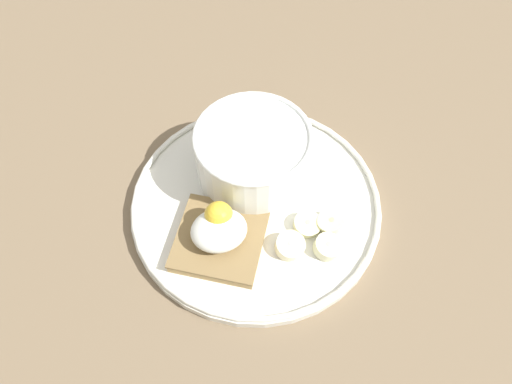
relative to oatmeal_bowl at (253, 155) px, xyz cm
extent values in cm
cube|color=#76624A|center=(-0.66, -3.67, -5.41)|extent=(120.00, 120.00, 2.00)
cylinder|color=silver|center=(-0.66, -3.67, -3.91)|extent=(26.41, 26.41, 1.00)
torus|color=silver|center=(-0.66, -3.67, -3.11)|extent=(26.21, 26.21, 0.60)
cylinder|color=white|center=(-0.01, 0.00, -0.22)|extent=(11.98, 11.98, 6.37)
torus|color=white|center=(-0.01, 0.00, 2.97)|extent=(12.18, 12.18, 0.60)
cylinder|color=white|center=(-0.01, 0.00, -0.53)|extent=(10.58, 10.58, 5.35)
ellipsoid|color=white|center=(-0.01, 0.00, 1.95)|extent=(10.05, 10.05, 1.20)
ellipsoid|color=#D0B88F|center=(1.04, -1.31, 2.36)|extent=(2.24, 2.27, 0.83)
ellipsoid|color=#966B43|center=(0.55, 0.03, 2.34)|extent=(2.16, 1.83, 0.79)
ellipsoid|color=#C1B78B|center=(-0.45, 0.39, 2.31)|extent=(1.88, 1.99, 0.72)
ellipsoid|color=#D2BC8A|center=(2.61, -1.25, 2.27)|extent=(1.66, 1.22, 0.65)
ellipsoid|color=#987548|center=(0.12, 0.19, 2.29)|extent=(1.81, 1.40, 0.69)
ellipsoid|color=tan|center=(0.81, 2.11, 2.20)|extent=(1.31, 1.01, 0.50)
ellipsoid|color=#AC7F58|center=(2.87, 2.08, 2.33)|extent=(1.51, 2.01, 0.78)
cube|color=olive|center=(-5.34, -7.41, -2.26)|extent=(11.52, 11.52, 0.30)
cube|color=tan|center=(-5.34, -7.41, -2.78)|extent=(11.29, 11.29, 1.25)
ellipsoid|color=white|center=(-5.34, -7.41, -0.77)|extent=(5.50, 4.74, 2.78)
sphere|color=yellow|center=(-5.06, -6.28, 0.07)|extent=(2.80, 2.80, 2.80)
cylinder|color=#F2EABF|center=(1.17, -9.86, -2.68)|extent=(4.17, 4.21, 1.68)
cylinder|color=#BDB695|center=(1.17, -9.86, -2.08)|extent=(0.74, 0.74, 0.21)
cylinder|color=beige|center=(3.62, -7.90, -2.84)|extent=(3.64, 3.71, 1.37)
cylinder|color=#B6B387|center=(3.62, -7.90, -2.39)|extent=(0.65, 0.66, 0.21)
cylinder|color=beige|center=(5.96, -8.42, -2.67)|extent=(3.33, 3.18, 1.72)
cylinder|color=#B4B288|center=(5.96, -8.42, -2.07)|extent=(0.58, 0.57, 0.21)
cylinder|color=#EFEABB|center=(4.73, -10.89, -2.70)|extent=(3.90, 3.84, 1.62)
cylinder|color=#BAB692|center=(4.73, -10.89, -2.11)|extent=(0.69, 0.68, 0.20)
camera|label=1|loc=(-7.81, -30.70, 41.31)|focal=35.00mm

